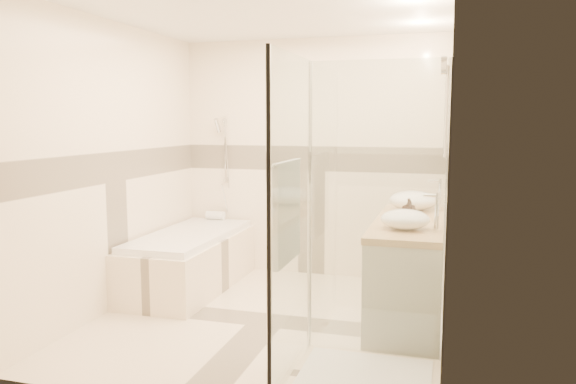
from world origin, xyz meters
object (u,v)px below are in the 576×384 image
(bathtub, at_px, (190,258))
(shower_enclosure, at_px, (347,308))
(vessel_sink_far, at_px, (405,219))
(amenity_bottle_b, at_px, (409,209))
(amenity_bottle_a, at_px, (409,210))
(vessel_sink_near, at_px, (413,200))
(vanity, at_px, (410,271))

(bathtub, relative_size, shower_enclosure, 0.83)
(shower_enclosure, distance_m, vessel_sink_far, 1.02)
(shower_enclosure, bearing_deg, amenity_bottle_b, 78.29)
(amenity_bottle_a, bearing_deg, amenity_bottle_b, 90.00)
(vessel_sink_far, bearing_deg, bathtub, 160.98)
(vessel_sink_near, bearing_deg, vessel_sink_far, -90.00)
(vanity, distance_m, vessel_sink_near, 0.75)
(bathtub, xyz_separation_m, vessel_sink_far, (2.13, -0.73, 0.62))
(bathtub, distance_m, vessel_sink_far, 2.34)
(bathtub, xyz_separation_m, vanity, (2.15, -0.35, 0.12))
(vessel_sink_near, height_order, vessel_sink_far, vessel_sink_near)
(vanity, distance_m, amenity_bottle_a, 0.52)
(shower_enclosure, bearing_deg, vessel_sink_near, 81.51)
(vessel_sink_far, distance_m, amenity_bottle_b, 0.43)
(vanity, height_order, amenity_bottle_b, amenity_bottle_b)
(vessel_sink_near, relative_size, vessel_sink_far, 1.18)
(vessel_sink_near, height_order, amenity_bottle_b, vessel_sink_near)
(bathtub, distance_m, amenity_bottle_a, 2.26)
(shower_enclosure, height_order, vessel_sink_far, shower_enclosure)
(bathtub, xyz_separation_m, vessel_sink_near, (2.13, 0.21, 0.63))
(bathtub, bearing_deg, vanity, -9.25)
(bathtub, height_order, shower_enclosure, shower_enclosure)
(vanity, bearing_deg, shower_enclosure, -102.97)
(shower_enclosure, relative_size, amenity_bottle_a, 11.16)
(vessel_sink_near, distance_m, amenity_bottle_b, 0.51)
(shower_enclosure, xyz_separation_m, vessel_sink_near, (0.27, 1.83, 0.43))
(vanity, relative_size, vessel_sink_far, 4.44)
(vanity, bearing_deg, bathtub, 170.75)
(shower_enclosure, distance_m, amenity_bottle_a, 1.33)
(bathtub, xyz_separation_m, amenity_bottle_b, (2.13, -0.30, 0.62))
(vanity, relative_size, amenity_bottle_a, 8.86)
(amenity_bottle_a, bearing_deg, shower_enclosure, -102.48)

